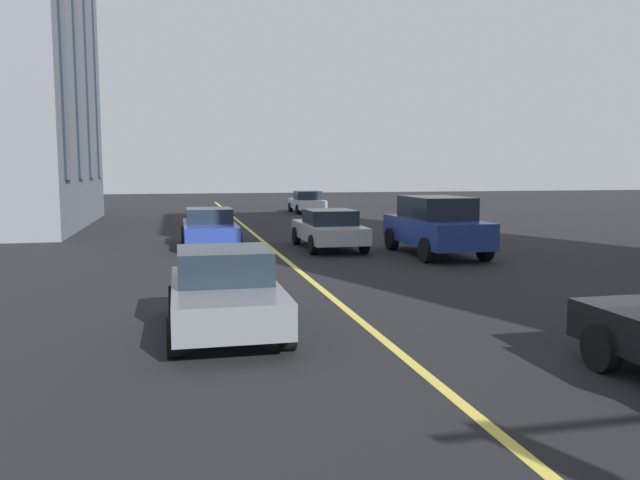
{
  "coord_description": "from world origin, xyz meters",
  "views": [
    {
      "loc": [
        5.79,
        3.2,
        2.73
      ],
      "look_at": [
        17.68,
        0.49,
        1.37
      ],
      "focal_mm": 35.29,
      "sensor_mm": 36.0,
      "label": 1
    }
  ],
  "objects_px": {
    "car_silver_parked_b": "(329,229)",
    "car_white_parked_a": "(307,202)",
    "car_blue_trailing": "(436,225)",
    "car_blue_near": "(209,227)",
    "car_grey_mid": "(225,291)"
  },
  "relations": [
    {
      "from": "car_white_parked_a",
      "to": "car_blue_near",
      "type": "distance_m",
      "value": 18.05
    },
    {
      "from": "car_white_parked_a",
      "to": "car_blue_near",
      "type": "bearing_deg",
      "value": 157.24
    },
    {
      "from": "car_grey_mid",
      "to": "car_blue_near",
      "type": "height_order",
      "value": "car_grey_mid"
    },
    {
      "from": "car_grey_mid",
      "to": "car_blue_near",
      "type": "bearing_deg",
      "value": -1.73
    },
    {
      "from": "car_blue_trailing",
      "to": "car_grey_mid",
      "type": "bearing_deg",
      "value": 138.18
    },
    {
      "from": "car_blue_trailing",
      "to": "car_blue_near",
      "type": "height_order",
      "value": "car_blue_trailing"
    },
    {
      "from": "car_grey_mid",
      "to": "car_white_parked_a",
      "type": "distance_m",
      "value": 29.53
    },
    {
      "from": "car_grey_mid",
      "to": "car_blue_near",
      "type": "distance_m",
      "value": 11.96
    },
    {
      "from": "car_blue_trailing",
      "to": "car_white_parked_a",
      "type": "xyz_separation_m",
      "value": [
        20.39,
        -0.0,
        -0.27
      ]
    },
    {
      "from": "car_silver_parked_b",
      "to": "car_blue_near",
      "type": "height_order",
      "value": "same"
    },
    {
      "from": "car_grey_mid",
      "to": "car_white_parked_a",
      "type": "xyz_separation_m",
      "value": [
        28.6,
        -7.35,
        0.0
      ]
    },
    {
      "from": "car_blue_trailing",
      "to": "car_silver_parked_b",
      "type": "relative_size",
      "value": 1.07
    },
    {
      "from": "car_grey_mid",
      "to": "car_white_parked_a",
      "type": "height_order",
      "value": "same"
    },
    {
      "from": "car_silver_parked_b",
      "to": "car_white_parked_a",
      "type": "bearing_deg",
      "value": -9.35
    },
    {
      "from": "car_blue_trailing",
      "to": "car_silver_parked_b",
      "type": "xyz_separation_m",
      "value": [
        2.33,
        2.97,
        -0.27
      ]
    }
  ]
}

